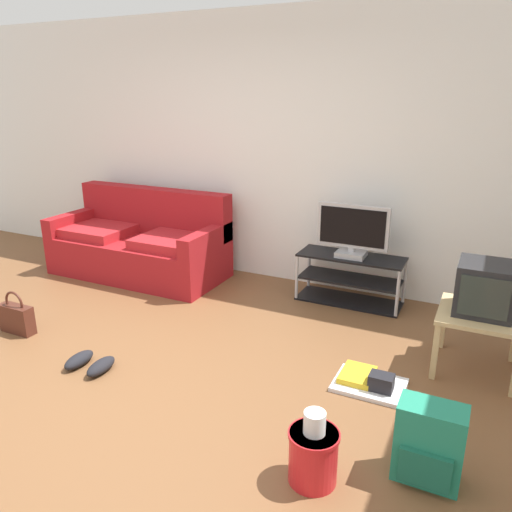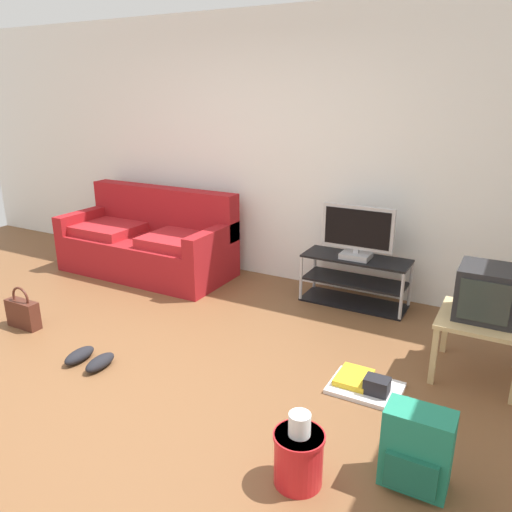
{
  "view_description": "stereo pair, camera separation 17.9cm",
  "coord_description": "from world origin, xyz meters",
  "px_view_note": "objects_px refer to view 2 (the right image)",
  "views": [
    {
      "loc": [
        2.15,
        -2.28,
        1.93
      ],
      "look_at": [
        0.56,
        1.01,
        0.72
      ],
      "focal_mm": 34.94,
      "sensor_mm": 36.0,
      "label": 1
    },
    {
      "loc": [
        2.31,
        -2.2,
        1.93
      ],
      "look_at": [
        0.56,
        1.01,
        0.72
      ],
      "focal_mm": 34.94,
      "sensor_mm": 36.0,
      "label": 2
    }
  ],
  "objects_px": {
    "floor_tray": "(365,385)",
    "tv_stand": "(355,281)",
    "backpack": "(417,450)",
    "cleaning_bucket": "(299,454)",
    "flat_tv": "(357,233)",
    "handbag": "(23,313)",
    "couch": "(149,243)",
    "sneakers_pair": "(90,359)",
    "side_table": "(481,326)",
    "crt_tv": "(487,293)"
  },
  "relations": [
    {
      "from": "couch",
      "to": "tv_stand",
      "type": "bearing_deg",
      "value": 5.49
    },
    {
      "from": "couch",
      "to": "flat_tv",
      "type": "xyz_separation_m",
      "value": [
        2.29,
        0.2,
        0.38
      ]
    },
    {
      "from": "flat_tv",
      "to": "handbag",
      "type": "height_order",
      "value": "flat_tv"
    },
    {
      "from": "flat_tv",
      "to": "floor_tray",
      "type": "xyz_separation_m",
      "value": [
        0.52,
        -1.35,
        -0.67
      ]
    },
    {
      "from": "couch",
      "to": "cleaning_bucket",
      "type": "bearing_deg",
      "value": -37.7
    },
    {
      "from": "sneakers_pair",
      "to": "floor_tray",
      "type": "bearing_deg",
      "value": 19.01
    },
    {
      "from": "side_table",
      "to": "backpack",
      "type": "height_order",
      "value": "side_table"
    },
    {
      "from": "flat_tv",
      "to": "handbag",
      "type": "relative_size",
      "value": 1.79
    },
    {
      "from": "couch",
      "to": "sneakers_pair",
      "type": "distance_m",
      "value": 2.04
    },
    {
      "from": "crt_tv",
      "to": "sneakers_pair",
      "type": "xyz_separation_m",
      "value": [
        -2.52,
        -1.23,
        -0.59
      ]
    },
    {
      "from": "flat_tv",
      "to": "floor_tray",
      "type": "bearing_deg",
      "value": -68.69
    },
    {
      "from": "cleaning_bucket",
      "to": "sneakers_pair",
      "type": "distance_m",
      "value": 1.87
    },
    {
      "from": "backpack",
      "to": "sneakers_pair",
      "type": "distance_m",
      "value": 2.37
    },
    {
      "from": "floor_tray",
      "to": "tv_stand",
      "type": "bearing_deg",
      "value": 110.99
    },
    {
      "from": "couch",
      "to": "handbag",
      "type": "relative_size",
      "value": 5.12
    },
    {
      "from": "handbag",
      "to": "cleaning_bucket",
      "type": "xyz_separation_m",
      "value": [
        2.8,
        -0.51,
        0.04
      ]
    },
    {
      "from": "cleaning_bucket",
      "to": "floor_tray",
      "type": "xyz_separation_m",
      "value": [
        0.06,
        0.98,
        -0.13
      ]
    },
    {
      "from": "tv_stand",
      "to": "handbag",
      "type": "distance_m",
      "value": 2.97
    },
    {
      "from": "flat_tv",
      "to": "tv_stand",
      "type": "bearing_deg",
      "value": 90.0
    },
    {
      "from": "tv_stand",
      "to": "sneakers_pair",
      "type": "distance_m",
      "value": 2.45
    },
    {
      "from": "couch",
      "to": "handbag",
      "type": "distance_m",
      "value": 1.63
    },
    {
      "from": "tv_stand",
      "to": "floor_tray",
      "type": "bearing_deg",
      "value": -69.01
    },
    {
      "from": "couch",
      "to": "handbag",
      "type": "bearing_deg",
      "value": -91.28
    },
    {
      "from": "crt_tv",
      "to": "floor_tray",
      "type": "xyz_separation_m",
      "value": [
        -0.63,
        -0.57,
        -0.59
      ]
    },
    {
      "from": "tv_stand",
      "to": "cleaning_bucket",
      "type": "xyz_separation_m",
      "value": [
        0.47,
        -2.35,
        -0.06
      ]
    },
    {
      "from": "crt_tv",
      "to": "couch",
      "type": "bearing_deg",
      "value": 170.56
    },
    {
      "from": "cleaning_bucket",
      "to": "couch",
      "type": "bearing_deg",
      "value": 142.3
    },
    {
      "from": "side_table",
      "to": "handbag",
      "type": "relative_size",
      "value": 1.53
    },
    {
      "from": "tv_stand",
      "to": "crt_tv",
      "type": "bearing_deg",
      "value": -34.45
    },
    {
      "from": "crt_tv",
      "to": "floor_tray",
      "type": "relative_size",
      "value": 0.81
    },
    {
      "from": "cleaning_bucket",
      "to": "floor_tray",
      "type": "bearing_deg",
      "value": 86.74
    },
    {
      "from": "couch",
      "to": "backpack",
      "type": "bearing_deg",
      "value": -29.54
    },
    {
      "from": "tv_stand",
      "to": "side_table",
      "type": "height_order",
      "value": "tv_stand"
    },
    {
      "from": "crt_tv",
      "to": "sneakers_pair",
      "type": "bearing_deg",
      "value": -154.09
    },
    {
      "from": "backpack",
      "to": "handbag",
      "type": "bearing_deg",
      "value": 151.51
    },
    {
      "from": "flat_tv",
      "to": "sneakers_pair",
      "type": "bearing_deg",
      "value": -124.39
    },
    {
      "from": "backpack",
      "to": "cleaning_bucket",
      "type": "height_order",
      "value": "backpack"
    },
    {
      "from": "floor_tray",
      "to": "couch",
      "type": "bearing_deg",
      "value": 157.82
    },
    {
      "from": "backpack",
      "to": "floor_tray",
      "type": "relative_size",
      "value": 0.93
    },
    {
      "from": "floor_tray",
      "to": "side_table",
      "type": "bearing_deg",
      "value": 41.44
    },
    {
      "from": "couch",
      "to": "side_table",
      "type": "relative_size",
      "value": 3.34
    },
    {
      "from": "floor_tray",
      "to": "crt_tv",
      "type": "bearing_deg",
      "value": 42.25
    },
    {
      "from": "side_table",
      "to": "backpack",
      "type": "bearing_deg",
      "value": -97.15
    },
    {
      "from": "tv_stand",
      "to": "sneakers_pair",
      "type": "xyz_separation_m",
      "value": [
        -1.37,
        -2.02,
        -0.19
      ]
    },
    {
      "from": "backpack",
      "to": "floor_tray",
      "type": "height_order",
      "value": "backpack"
    },
    {
      "from": "couch",
      "to": "floor_tray",
      "type": "height_order",
      "value": "couch"
    },
    {
      "from": "backpack",
      "to": "cleaning_bucket",
      "type": "bearing_deg",
      "value": -177.31
    },
    {
      "from": "couch",
      "to": "handbag",
      "type": "xyz_separation_m",
      "value": [
        -0.04,
        -1.62,
        -0.2
      ]
    },
    {
      "from": "tv_stand",
      "to": "flat_tv",
      "type": "bearing_deg",
      "value": -90.0
    },
    {
      "from": "side_table",
      "to": "sneakers_pair",
      "type": "xyz_separation_m",
      "value": [
        -2.52,
        -1.21,
        -0.34
      ]
    }
  ]
}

